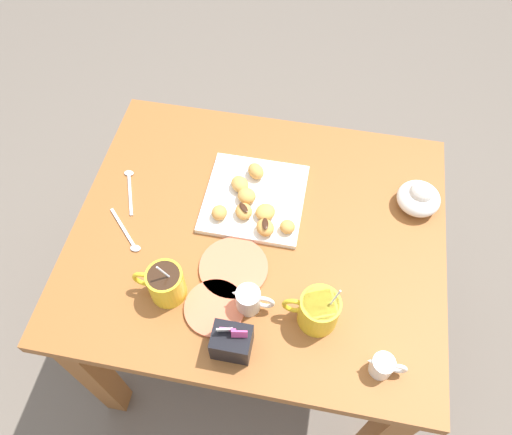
# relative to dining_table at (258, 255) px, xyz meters

# --- Properties ---
(ground_plane) EXTENTS (8.00, 8.00, 0.00)m
(ground_plane) POSITION_rel_dining_table_xyz_m (0.00, 0.00, -0.60)
(ground_plane) COLOR #665B51
(dining_table) EXTENTS (1.00, 0.84, 0.73)m
(dining_table) POSITION_rel_dining_table_xyz_m (0.00, 0.00, 0.00)
(dining_table) COLOR #935628
(dining_table) RESTS_ON ground_plane
(pastry_plate_square) EXTENTS (0.27, 0.27, 0.02)m
(pastry_plate_square) POSITION_rel_dining_table_xyz_m (0.03, -0.10, 0.14)
(pastry_plate_square) COLOR white
(pastry_plate_square) RESTS_ON dining_table
(coffee_mug_yellow_left) EXTENTS (0.14, 0.10, 0.15)m
(coffee_mug_yellow_left) POSITION_rel_dining_table_xyz_m (-0.18, 0.22, 0.18)
(coffee_mug_yellow_left) COLOR yellow
(coffee_mug_yellow_left) RESTS_ON dining_table
(coffee_mug_yellow_right) EXTENTS (0.13, 0.09, 0.15)m
(coffee_mug_yellow_right) POSITION_rel_dining_table_xyz_m (0.19, 0.22, 0.18)
(coffee_mug_yellow_right) COLOR yellow
(coffee_mug_yellow_right) RESTS_ON dining_table
(cream_pitcher_white) EXTENTS (0.10, 0.06, 0.07)m
(cream_pitcher_white) POSITION_rel_dining_table_xyz_m (-0.02, 0.22, 0.17)
(cream_pitcher_white) COLOR white
(cream_pitcher_white) RESTS_ON dining_table
(sugar_caddy) EXTENTS (0.09, 0.07, 0.11)m
(sugar_caddy) POSITION_rel_dining_table_xyz_m (0.00, 0.33, 0.17)
(sugar_caddy) COLOR black
(sugar_caddy) RESTS_ON dining_table
(ice_cream_bowl) EXTENTS (0.12, 0.12, 0.09)m
(ice_cream_bowl) POSITION_rel_dining_table_xyz_m (-0.42, -0.17, 0.17)
(ice_cream_bowl) COLOR white
(ice_cream_bowl) RESTS_ON dining_table
(chocolate_sauce_pitcher) EXTENTS (0.09, 0.05, 0.06)m
(chocolate_sauce_pitcher) POSITION_rel_dining_table_xyz_m (-0.34, 0.31, 0.16)
(chocolate_sauce_pitcher) COLOR white
(chocolate_sauce_pitcher) RESTS_ON dining_table
(saucer_coral_left) EXTENTS (0.18, 0.18, 0.01)m
(saucer_coral_left) POSITION_rel_dining_table_xyz_m (0.04, 0.12, 0.14)
(saucer_coral_left) COLOR #E5704C
(saucer_coral_left) RESTS_ON dining_table
(saucer_coral_right) EXTENTS (0.15, 0.15, 0.01)m
(saucer_coral_right) POSITION_rel_dining_table_xyz_m (0.06, 0.24, 0.14)
(saucer_coral_right) COLOR #E5704C
(saucer_coral_right) RESTS_ON dining_table
(loose_spoon_near_saucer) EXTENTS (0.07, 0.15, 0.01)m
(loose_spoon_near_saucer) POSITION_rel_dining_table_xyz_m (0.39, -0.08, 0.13)
(loose_spoon_near_saucer) COLOR silver
(loose_spoon_near_saucer) RESTS_ON dining_table
(loose_spoon_by_plate) EXTENTS (0.12, 0.12, 0.01)m
(loose_spoon_by_plate) POSITION_rel_dining_table_xyz_m (0.34, 0.08, 0.13)
(loose_spoon_by_plate) COLOR silver
(loose_spoon_by_plate) RESTS_ON dining_table
(beignet_0) EXTENTS (0.07, 0.07, 0.04)m
(beignet_0) POSITION_rel_dining_table_xyz_m (-0.02, 0.01, 0.16)
(beignet_0) COLOR #D19347
(beignet_0) RESTS_ON pastry_plate_square
(chocolate_drizzle_0) EXTENTS (0.02, 0.04, 0.00)m
(chocolate_drizzle_0) POSITION_rel_dining_table_xyz_m (-0.02, 0.01, 0.18)
(chocolate_drizzle_0) COLOR #381E11
(chocolate_drizzle_0) RESTS_ON beignet_0
(beignet_1) EXTENTS (0.07, 0.07, 0.03)m
(beignet_1) POSITION_rel_dining_table_xyz_m (0.08, -0.12, 0.16)
(beignet_1) COLOR #D19347
(beignet_1) RESTS_ON pastry_plate_square
(beignet_2) EXTENTS (0.07, 0.07, 0.04)m
(beignet_2) POSITION_rel_dining_table_xyz_m (0.04, -0.17, 0.17)
(beignet_2) COLOR #D19347
(beignet_2) RESTS_ON pastry_plate_square
(beignet_3) EXTENTS (0.07, 0.07, 0.03)m
(beignet_3) POSITION_rel_dining_table_xyz_m (-0.01, -0.04, 0.16)
(beignet_3) COLOR #D19347
(beignet_3) RESTS_ON pastry_plate_square
(beignet_4) EXTENTS (0.06, 0.07, 0.03)m
(beignet_4) POSITION_rel_dining_table_xyz_m (0.05, -0.04, 0.16)
(beignet_4) COLOR #D19347
(beignet_4) RESTS_ON pastry_plate_square
(chocolate_drizzle_4) EXTENTS (0.04, 0.04, 0.00)m
(chocolate_drizzle_4) POSITION_rel_dining_table_xyz_m (0.05, -0.04, 0.18)
(chocolate_drizzle_4) COLOR #381E11
(chocolate_drizzle_4) RESTS_ON beignet_4
(beignet_5) EXTENTS (0.05, 0.05, 0.04)m
(beignet_5) POSITION_rel_dining_table_xyz_m (0.11, -0.02, 0.16)
(beignet_5) COLOR #D19347
(beignet_5) RESTS_ON pastry_plate_square
(beignet_6) EXTENTS (0.05, 0.05, 0.03)m
(beignet_6) POSITION_rel_dining_table_xyz_m (-0.08, -0.01, 0.16)
(beignet_6) COLOR #D19347
(beignet_6) RESTS_ON pastry_plate_square
(beignet_7) EXTENTS (0.07, 0.07, 0.04)m
(beignet_7) POSITION_rel_dining_table_xyz_m (0.05, -0.09, 0.16)
(beignet_7) COLOR #D19347
(beignet_7) RESTS_ON pastry_plate_square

